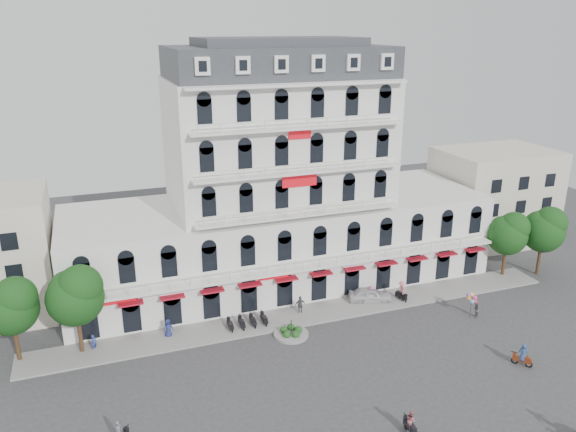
# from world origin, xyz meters

# --- Properties ---
(ground) EXTENTS (120.00, 120.00, 0.00)m
(ground) POSITION_xyz_m (0.00, 0.00, 0.00)
(ground) COLOR #38383A
(ground) RESTS_ON ground
(sidewalk) EXTENTS (53.00, 4.00, 0.16)m
(sidewalk) POSITION_xyz_m (0.00, 9.00, 0.08)
(sidewalk) COLOR gray
(sidewalk) RESTS_ON ground
(main_building) EXTENTS (45.00, 15.00, 25.80)m
(main_building) POSITION_xyz_m (0.00, 18.00, 9.96)
(main_building) COLOR silver
(main_building) RESTS_ON ground
(flank_building_east) EXTENTS (14.00, 10.00, 12.00)m
(flank_building_east) POSITION_xyz_m (30.00, 20.00, 6.00)
(flank_building_east) COLOR beige
(flank_building_east) RESTS_ON ground
(traffic_island) EXTENTS (3.20, 3.20, 1.60)m
(traffic_island) POSITION_xyz_m (-3.00, 6.00, 0.26)
(traffic_island) COLOR gray
(traffic_island) RESTS_ON ground
(parked_scooter_row) EXTENTS (4.40, 1.80, 1.10)m
(parked_scooter_row) POSITION_xyz_m (-6.35, 8.80, 0.00)
(parked_scooter_row) COLOR black
(parked_scooter_row) RESTS_ON ground
(tree_west_outer) EXTENTS (4.50, 4.48, 7.76)m
(tree_west_outer) POSITION_xyz_m (-25.95, 9.98, 5.35)
(tree_west_outer) COLOR #382314
(tree_west_outer) RESTS_ON ground
(tree_west_inner) EXTENTS (4.76, 4.76, 8.25)m
(tree_west_inner) POSITION_xyz_m (-20.95, 9.48, 5.68)
(tree_west_inner) COLOR #382314
(tree_west_inner) RESTS_ON ground
(tree_east_inner) EXTENTS (4.40, 4.37, 7.57)m
(tree_east_inner) POSITION_xyz_m (24.05, 9.98, 5.21)
(tree_east_inner) COLOR #382314
(tree_east_inner) RESTS_ON ground
(tree_east_outer) EXTENTS (4.65, 4.65, 8.05)m
(tree_east_outer) POSITION_xyz_m (28.05, 8.98, 5.55)
(tree_east_outer) COLOR #382314
(tree_east_outer) RESTS_ON ground
(parked_car) EXTENTS (4.76, 3.05, 1.51)m
(parked_car) POSITION_xyz_m (6.91, 9.50, 0.75)
(parked_car) COLOR silver
(parked_car) RESTS_ON ground
(rider_southwest) EXTENTS (0.60, 1.70, 1.94)m
(rider_southwest) POSITION_xyz_m (0.24, -9.07, 0.96)
(rider_southwest) COLOR black
(rider_southwest) RESTS_ON ground
(rider_east) EXTENTS (1.23, 1.39, 2.06)m
(rider_east) POSITION_xyz_m (13.44, -5.03, 1.01)
(rider_east) COLOR maroon
(rider_east) RESTS_ON ground
(rider_center) EXTENTS (0.83, 1.70, 2.21)m
(rider_center) POSITION_xyz_m (9.98, 8.53, 1.17)
(rider_center) COLOR black
(rider_center) RESTS_ON ground
(pedestrian_left) EXTENTS (0.98, 0.74, 1.82)m
(pedestrian_left) POSITION_xyz_m (-13.57, 9.50, 0.91)
(pedestrian_left) COLOR navy
(pedestrian_left) RESTS_ON ground
(pedestrian_mid) EXTENTS (1.14, 0.54, 1.90)m
(pedestrian_mid) POSITION_xyz_m (-0.75, 9.50, 0.95)
(pedestrian_mid) COLOR #4C4D52
(pedestrian_mid) RESTS_ON ground
(pedestrian_right) EXTENTS (1.15, 0.70, 1.73)m
(pedestrian_right) POSITION_xyz_m (7.01, 9.50, 0.86)
(pedestrian_right) COLOR #BD649F
(pedestrian_right) RESTS_ON ground
(pedestrian_far) EXTENTS (0.67, 0.64, 1.54)m
(pedestrian_far) POSITION_xyz_m (-20.00, 9.50, 0.77)
(pedestrian_far) COLOR navy
(pedestrian_far) RESTS_ON ground
(balloon_vendor) EXTENTS (1.38, 1.28, 2.45)m
(balloon_vendor) POSITION_xyz_m (14.81, 3.17, 1.31)
(balloon_vendor) COLOR #59575E
(balloon_vendor) RESTS_ON ground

